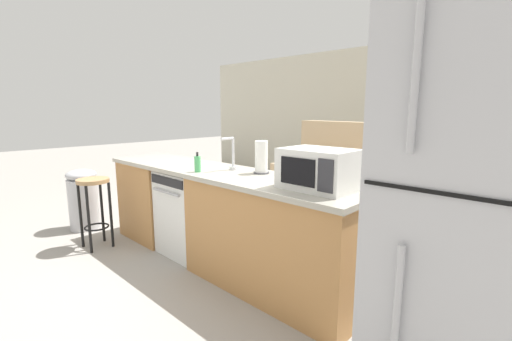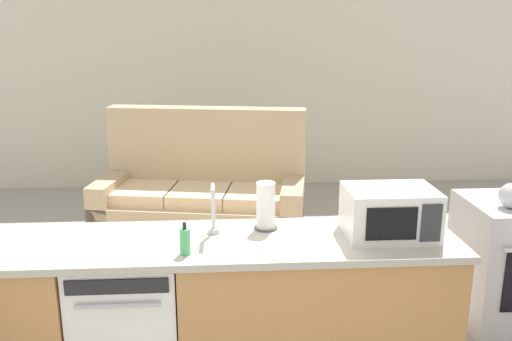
{
  "view_description": "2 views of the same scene",
  "coord_description": "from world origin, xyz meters",
  "px_view_note": "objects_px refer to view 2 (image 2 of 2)",
  "views": [
    {
      "loc": [
        2.53,
        -1.98,
        1.44
      ],
      "look_at": [
        0.17,
        0.48,
        0.84
      ],
      "focal_mm": 24.0,
      "sensor_mm": 36.0,
      "label": 1
    },
    {
      "loc": [
        0.29,
        -2.83,
        2.05
      ],
      "look_at": [
        0.52,
        0.61,
        1.13
      ],
      "focal_mm": 38.0,
      "sensor_mm": 36.0,
      "label": 2
    }
  ],
  "objects_px": {
    "couch": "(204,198)",
    "soap_bottle": "(185,241)",
    "microwave": "(390,212)",
    "dishwasher": "(130,320)",
    "paper_towel_roll": "(266,206)"
  },
  "relations": [
    {
      "from": "couch",
      "to": "soap_bottle",
      "type": "bearing_deg",
      "value": -90.31
    },
    {
      "from": "microwave",
      "to": "couch",
      "type": "relative_size",
      "value": 0.24
    },
    {
      "from": "dishwasher",
      "to": "paper_towel_roll",
      "type": "height_order",
      "value": "paper_towel_roll"
    },
    {
      "from": "paper_towel_roll",
      "to": "soap_bottle",
      "type": "bearing_deg",
      "value": -142.75
    },
    {
      "from": "dishwasher",
      "to": "paper_towel_roll",
      "type": "distance_m",
      "value": 1.02
    },
    {
      "from": "dishwasher",
      "to": "microwave",
      "type": "bearing_deg",
      "value": -0.05
    },
    {
      "from": "paper_towel_roll",
      "to": "couch",
      "type": "relative_size",
      "value": 0.13
    },
    {
      "from": "soap_bottle",
      "to": "microwave",
      "type": "bearing_deg",
      "value": 9.16
    },
    {
      "from": "dishwasher",
      "to": "microwave",
      "type": "xyz_separation_m",
      "value": [
        1.48,
        -0.0,
        0.62
      ]
    },
    {
      "from": "couch",
      "to": "microwave",
      "type": "bearing_deg",
      "value": -64.64
    },
    {
      "from": "couch",
      "to": "dishwasher",
      "type": "bearing_deg",
      "value": -98.57
    },
    {
      "from": "soap_bottle",
      "to": "couch",
      "type": "bearing_deg",
      "value": 89.69
    },
    {
      "from": "paper_towel_roll",
      "to": "couch",
      "type": "height_order",
      "value": "couch"
    },
    {
      "from": "dishwasher",
      "to": "couch",
      "type": "relative_size",
      "value": 0.4
    },
    {
      "from": "paper_towel_roll",
      "to": "soap_bottle",
      "type": "height_order",
      "value": "paper_towel_roll"
    }
  ]
}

